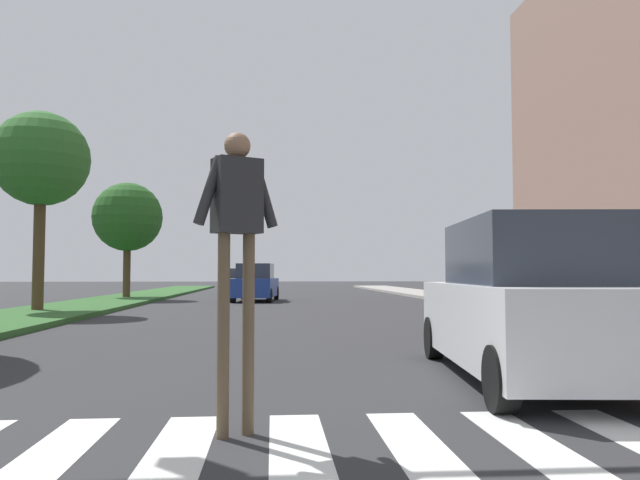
{
  "coord_description": "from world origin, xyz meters",
  "views": [
    {
      "loc": [
        -0.66,
        2.95,
        1.32
      ],
      "look_at": [
        0.69,
        20.21,
        2.26
      ],
      "focal_mm": 34.33,
      "sensor_mm": 36.0,
      "label": 1
    }
  ],
  "objects_px": {
    "pedestrian_performer": "(237,232)",
    "tree_distant": "(128,217)",
    "tree_far": "(41,160)",
    "suv_crossing": "(530,305)",
    "sedan_midblock": "(256,284)",
    "sedan_distant": "(233,282)"
  },
  "relations": [
    {
      "from": "pedestrian_performer",
      "to": "tree_distant",
      "type": "bearing_deg",
      "value": 104.95
    },
    {
      "from": "tree_far",
      "to": "pedestrian_performer",
      "type": "distance_m",
      "value": 17.27
    },
    {
      "from": "pedestrian_performer",
      "to": "sedan_distant",
      "type": "relative_size",
      "value": 0.56
    },
    {
      "from": "sedan_midblock",
      "to": "sedan_distant",
      "type": "bearing_deg",
      "value": 98.9
    },
    {
      "from": "tree_far",
      "to": "suv_crossing",
      "type": "xyz_separation_m",
      "value": [
        10.73,
        -13.0,
        -4.07
      ]
    },
    {
      "from": "pedestrian_performer",
      "to": "suv_crossing",
      "type": "bearing_deg",
      "value": 33.66
    },
    {
      "from": "tree_far",
      "to": "suv_crossing",
      "type": "relative_size",
      "value": 1.35
    },
    {
      "from": "pedestrian_performer",
      "to": "tree_far",
      "type": "bearing_deg",
      "value": 115.31
    },
    {
      "from": "sedan_midblock",
      "to": "sedan_distant",
      "type": "distance_m",
      "value": 11.84
    },
    {
      "from": "sedan_distant",
      "to": "sedan_midblock",
      "type": "bearing_deg",
      "value": -81.1
    },
    {
      "from": "pedestrian_performer",
      "to": "sedan_midblock",
      "type": "distance_m",
      "value": 24.02
    },
    {
      "from": "tree_far",
      "to": "sedan_distant",
      "type": "height_order",
      "value": "tree_far"
    },
    {
      "from": "tree_far",
      "to": "sedan_distant",
      "type": "bearing_deg",
      "value": 76.41
    },
    {
      "from": "suv_crossing",
      "to": "sedan_distant",
      "type": "relative_size",
      "value": 1.07
    },
    {
      "from": "tree_far",
      "to": "tree_distant",
      "type": "bearing_deg",
      "value": 88.21
    },
    {
      "from": "sedan_distant",
      "to": "tree_far",
      "type": "bearing_deg",
      "value": -103.59
    },
    {
      "from": "suv_crossing",
      "to": "sedan_distant",
      "type": "distance_m",
      "value": 33.87
    },
    {
      "from": "pedestrian_performer",
      "to": "sedan_midblock",
      "type": "height_order",
      "value": "pedestrian_performer"
    },
    {
      "from": "pedestrian_performer",
      "to": "sedan_distant",
      "type": "bearing_deg",
      "value": 93.72
    },
    {
      "from": "tree_distant",
      "to": "sedan_midblock",
      "type": "distance_m",
      "value": 7.46
    },
    {
      "from": "suv_crossing",
      "to": "sedan_midblock",
      "type": "height_order",
      "value": "suv_crossing"
    },
    {
      "from": "tree_distant",
      "to": "suv_crossing",
      "type": "xyz_separation_m",
      "value": [
        10.4,
        -23.58,
        -3.16
      ]
    }
  ]
}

